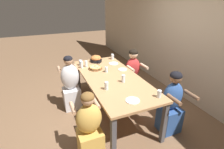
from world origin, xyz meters
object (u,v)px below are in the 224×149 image
object	(u,v)px
cocktail_glass_blue	(106,70)
drinking_glass_d	(86,64)
pizza_board_main	(95,68)
drinking_glass_e	(81,63)
empty_plate_b	(133,100)
diner_near_midleft	(71,86)
drinking_glass_c	(112,57)
diner_far_midleft	(132,75)
drinking_glass_f	(159,94)
empty_plate_c	(123,69)
drinking_glass_g	(106,86)
empty_plate_a	(113,63)
drinking_glass_b	(82,65)
diner_near_right	(90,129)
diner_far_right	(171,105)
skillet_bowl	(96,59)
drinking_glass_a	(123,79)

from	to	relation	value
cocktail_glass_blue	drinking_glass_d	world-z (taller)	cocktail_glass_blue
pizza_board_main	drinking_glass_e	xyz separation A→B (m)	(-0.32, -0.23, 0.03)
empty_plate_b	drinking_glass_d	bearing A→B (deg)	-170.64
diner_near_midleft	pizza_board_main	bearing A→B (deg)	2.44
drinking_glass_c	diner_far_midleft	bearing A→B (deg)	32.36
drinking_glass_f	empty_plate_b	bearing A→B (deg)	-99.08
empty_plate_c	pizza_board_main	bearing A→B (deg)	-117.45
pizza_board_main	drinking_glass_g	bearing A→B (deg)	-6.63
empty_plate_a	drinking_glass_b	xyz separation A→B (m)	(-0.03, -0.73, 0.06)
drinking_glass_b	drinking_glass_f	bearing A→B (deg)	25.94
cocktail_glass_blue	diner_near_right	bearing A→B (deg)	-31.67
diner_far_right	drinking_glass_e	bearing A→B (deg)	-56.90
skillet_bowl	diner_far_midleft	size ratio (longest dim) A/B	0.35
drinking_glass_g	drinking_glass_b	bearing A→B (deg)	-172.50
empty_plate_a	drinking_glass_f	world-z (taller)	drinking_glass_f
empty_plate_c	drinking_glass_c	bearing A→B (deg)	174.33
drinking_glass_a	drinking_glass_f	world-z (taller)	drinking_glass_a
drinking_glass_f	drinking_glass_c	bearing A→B (deg)	178.75
pizza_board_main	skillet_bowl	bearing A→B (deg)	159.92
drinking_glass_g	empty_plate_b	bearing A→B (deg)	26.21
empty_plate_a	diner_near_midleft	distance (m)	1.07
empty_plate_c	cocktail_glass_blue	xyz separation A→B (m)	(-0.02, -0.35, 0.04)
drinking_glass_e	empty_plate_a	bearing A→B (deg)	75.72
empty_plate_c	drinking_glass_g	xyz separation A→B (m)	(0.66, -0.62, 0.06)
cocktail_glass_blue	drinking_glass_g	bearing A→B (deg)	-21.11
drinking_glass_a	drinking_glass_g	size ratio (longest dim) A/B	0.99
pizza_board_main	empty_plate_c	bearing A→B (deg)	62.55
drinking_glass_b	drinking_glass_c	xyz separation A→B (m)	(-0.27, 0.83, 0.00)
diner_far_right	diner_near_midleft	size ratio (longest dim) A/B	0.98
pizza_board_main	diner_far_right	bearing A→B (deg)	32.32
skillet_bowl	diner_near_midleft	xyz separation A→B (m)	(0.44, -0.70, -0.34)
pizza_board_main	diner_far_midleft	size ratio (longest dim) A/B	0.26
diner_near_right	drinking_glass_b	bearing A→B (deg)	79.17
empty_plate_b	drinking_glass_e	size ratio (longest dim) A/B	1.67
drinking_glass_c	diner_far_midleft	xyz separation A→B (m)	(0.48, 0.30, -0.34)
empty_plate_c	drinking_glass_g	distance (m)	0.91
drinking_glass_d	diner_near_right	world-z (taller)	diner_near_right
pizza_board_main	diner_near_midleft	distance (m)	0.62
drinking_glass_d	drinking_glass_f	world-z (taller)	drinking_glass_d
skillet_bowl	drinking_glass_c	bearing A→B (deg)	91.98
pizza_board_main	drinking_glass_f	world-z (taller)	drinking_glass_f
empty_plate_a	diner_near_right	bearing A→B (deg)	-33.95
drinking_glass_b	diner_far_midleft	xyz separation A→B (m)	(0.21, 1.13, -0.33)
drinking_glass_b	drinking_glass_d	size ratio (longest dim) A/B	1.07
empty_plate_b	cocktail_glass_blue	world-z (taller)	cocktail_glass_blue
empty_plate_a	diner_far_right	bearing A→B (deg)	14.87
drinking_glass_d	diner_far_right	world-z (taller)	diner_far_right
cocktail_glass_blue	diner_near_midleft	world-z (taller)	diner_near_midleft
empty_plate_a	drinking_glass_g	distance (m)	1.21
diner_far_right	diner_near_right	distance (m)	1.43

